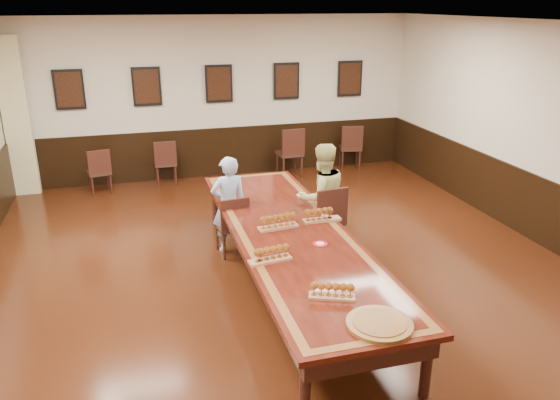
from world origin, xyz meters
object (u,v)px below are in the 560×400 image
object	(u,v)px
chair_man	(231,224)
person_man	(229,205)
spare_chair_c	(290,152)
spare_chair_a	(99,171)
person_woman	(322,197)
spare_chair_d	(350,146)
conference_table	(291,243)
carved_platter	(379,324)
spare_chair_b	(165,162)
chair_woman	(325,218)

from	to	relation	value
chair_man	person_man	size ratio (longest dim) A/B	0.63
spare_chair_c	spare_chair_a	bearing A→B (deg)	-2.34
person_woman	spare_chair_d	bearing A→B (deg)	-126.30
spare_chair_d	person_man	xyz separation A→B (m)	(-3.32, -3.44, 0.23)
person_man	conference_table	bearing A→B (deg)	106.00
person_man	carved_platter	xyz separation A→B (m)	(0.68, -3.47, 0.06)
chair_man	person_woman	size ratio (longest dim) A/B	0.56
conference_table	person_woman	bearing A→B (deg)	52.77
chair_man	person_woman	world-z (taller)	person_woman
spare_chair_b	carved_platter	distance (m)	7.03
spare_chair_c	conference_table	distance (m)	4.72
person_man	person_woman	bearing A→B (deg)	161.59
spare_chair_b	person_man	size ratio (longest dim) A/B	0.63
chair_man	spare_chair_a	size ratio (longest dim) A/B	1.02
chair_man	spare_chair_c	bearing A→B (deg)	-126.18
conference_table	chair_woman	bearing A→B (deg)	49.13
spare_chair_d	carved_platter	world-z (taller)	spare_chair_d
person_woman	conference_table	bearing A→B (deg)	45.02
spare_chair_d	spare_chair_b	bearing A→B (deg)	14.09
spare_chair_d	person_man	world-z (taller)	person_man
spare_chair_b	chair_woman	bearing A→B (deg)	117.54
spare_chair_b	spare_chair_c	world-z (taller)	spare_chair_c
spare_chair_a	carved_platter	bearing A→B (deg)	99.37
person_man	person_woman	xyz separation A→B (m)	(1.31, -0.27, 0.08)
chair_woman	carved_platter	bearing A→B (deg)	70.59
chair_man	spare_chair_d	size ratio (longest dim) A/B	0.92
chair_woman	person_woman	world-z (taller)	person_woman
chair_woman	spare_chair_c	xyz separation A→B (m)	(0.57, 3.62, 0.01)
chair_man	spare_chair_a	xyz separation A→B (m)	(-1.90, 3.29, -0.01)
spare_chair_c	spare_chair_b	bearing A→B (deg)	-7.19
person_man	carved_platter	size ratio (longest dim) A/B	2.23
chair_man	carved_platter	distance (m)	3.46
conference_table	chair_man	bearing A→B (deg)	114.03
spare_chair_c	person_woman	distance (m)	3.57
spare_chair_c	carved_platter	distance (m)	6.84
spare_chair_c	person_man	xyz separation A→B (m)	(-1.89, -3.25, 0.19)
spare_chair_c	person_woman	world-z (taller)	person_woman
spare_chair_c	person_man	world-z (taller)	person_man
spare_chair_d	person_woman	size ratio (longest dim) A/B	0.61
spare_chair_d	person_man	size ratio (longest dim) A/B	0.68
spare_chair_b	conference_table	bearing A→B (deg)	104.33
spare_chair_b	carved_platter	size ratio (longest dim) A/B	1.41
person_woman	carved_platter	distance (m)	3.27
spare_chair_b	spare_chair_d	distance (m)	3.95
chair_man	carved_platter	xyz separation A→B (m)	(0.67, -3.38, 0.33)
spare_chair_b	spare_chair_a	bearing A→B (deg)	10.84
conference_table	carved_platter	distance (m)	2.21
chair_man	person_woman	bearing A→B (deg)	165.54
chair_woman	spare_chair_b	distance (m)	4.27
chair_man	spare_chair_b	xyz separation A→B (m)	(-0.64, 3.52, 0.01)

